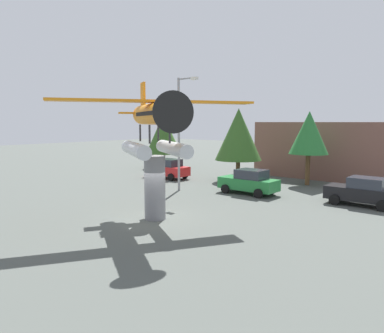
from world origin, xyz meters
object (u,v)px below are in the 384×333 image
Objects in this scene: car_far_black at (363,192)px; streetlight_primary at (181,126)px; tree_center_back at (309,133)px; car_mid_green at (249,182)px; tree_east at (238,134)px; tree_west at (163,134)px; car_near_red at (168,169)px; storefront_building at (329,149)px; display_pedestal at (155,188)px; floatplane_monument at (155,123)px.

car_far_black is 0.51× the size of streetlight_primary.
car_far_black is 0.70× the size of tree_center_back.
car_mid_green is 0.67× the size of tree_east.
car_mid_green is at bearing -23.69° from tree_west.
storefront_building reaches higher than car_near_red.
car_near_red is 16.91m from car_far_black.
car_mid_green is 0.71× the size of tree_west.
car_mid_green is 0.36× the size of storefront_building.
car_near_red is 0.70× the size of tree_center_back.
tree_east reaches higher than display_pedestal.
tree_west is (-15.06, 15.79, -1.26)m from floatplane_monument.
car_near_red and car_mid_green have the same top height.
storefront_building is at bearing -93.57° from car_mid_green.
tree_west reaches higher than car_mid_green.
car_mid_green is at bearing 170.53° from car_near_red.
floatplane_monument is 15.02m from car_near_red.
car_mid_green is at bearing -48.48° from tree_east.
tree_west is at bearing 133.56° from display_pedestal.
tree_east is at bearing 82.90° from streetlight_primary.
display_pedestal is 22.04m from storefront_building.
car_mid_green is at bearing 89.26° from display_pedestal.
car_near_red is 0.71× the size of tree_west.
storefront_building is at bearing 70.60° from streetlight_primary.
streetlight_primary is 1.39× the size of tree_center_back.
tree_west is at bearing 140.06° from streetlight_primary.
floatplane_monument is 1.52× the size of tree_east.
tree_west is at bearing 164.63° from floatplane_monument.
display_pedestal is 0.80× the size of car_far_black.
car_far_black is 0.67× the size of tree_east.
car_mid_green is at bearing -104.27° from tree_center_back.
tree_center_back is (16.67, -0.31, 0.45)m from tree_west.
floatplane_monument is 2.26× the size of car_near_red.
display_pedestal is 9.14m from car_mid_green.
streetlight_primary is (-4.52, -2.22, 3.89)m from car_mid_green.
car_far_black is at bearing 86.05° from floatplane_monument.
tree_east is at bearing -11.99° from tree_west.
streetlight_primary is 1.32× the size of tree_east.
display_pedestal is 21.79m from tree_west.
tree_east is at bearing -117.49° from storefront_building.
tree_east is (0.80, 6.42, -0.73)m from streetlight_primary.
car_mid_green is 7.30m from tree_center_back.
storefront_building reaches higher than car_far_black.
streetlight_primary is at bearing 143.06° from car_near_red.
streetlight_primary is (-4.51, 6.95, -0.25)m from floatplane_monument.
tree_east is (5.89, 2.60, 3.16)m from car_near_red.
car_far_black is 8.29m from tree_center_back.
storefront_building is (10.41, 11.29, 1.66)m from car_near_red.
tree_east is at bearing 105.14° from display_pedestal.
display_pedestal is at bearing -96.36° from tree_center_back.
car_near_red is 0.51× the size of streetlight_primary.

